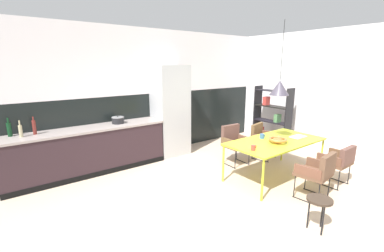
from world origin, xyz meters
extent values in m
plane|color=#C4AA8F|center=(0.00, 0.00, 0.00)|extent=(8.53, 8.53, 0.00)
cube|color=black|center=(0.00, 2.77, 0.72)|extent=(6.56, 0.12, 1.44)
cube|color=white|center=(0.00, 2.77, 2.16)|extent=(6.56, 0.12, 1.44)
cube|color=white|center=(3.22, 0.00, 1.44)|extent=(0.12, 5.66, 2.88)
cube|color=#2D1F24|center=(-1.64, 2.41, 0.43)|extent=(2.97, 0.60, 0.86)
cube|color=gray|center=(-1.64, 2.41, 0.88)|extent=(3.00, 0.63, 0.04)
cube|color=black|center=(-1.64, 2.10, 0.05)|extent=(2.97, 0.01, 0.10)
cube|color=#ADAFB2|center=(0.24, 2.41, 1.04)|extent=(0.76, 0.60, 2.08)
cube|color=gold|center=(1.06, 0.08, 0.71)|extent=(1.87, 0.96, 0.03)
cylinder|color=#C1CE30|center=(0.16, 0.52, 0.35)|extent=(0.04, 0.04, 0.69)
cylinder|color=gold|center=(1.96, 0.52, 0.35)|extent=(0.04, 0.04, 0.69)
cylinder|color=gold|center=(0.16, -0.36, 0.35)|extent=(0.04, 0.04, 0.69)
cylinder|color=#C6D12E|center=(1.96, -0.36, 0.35)|extent=(0.04, 0.04, 0.69)
cube|color=brown|center=(0.98, 0.98, 0.42)|extent=(0.50, 0.48, 0.06)
cube|color=brown|center=(0.99, 1.18, 0.64)|extent=(0.46, 0.10, 0.38)
cube|color=brown|center=(1.20, 0.97, 0.52)|extent=(0.07, 0.42, 0.14)
cube|color=brown|center=(0.76, 1.00, 0.52)|extent=(0.07, 0.42, 0.14)
cylinder|color=black|center=(1.17, 0.78, 0.19)|extent=(0.02, 0.02, 0.39)
cylinder|color=black|center=(0.77, 0.81, 0.19)|extent=(0.02, 0.02, 0.39)
cylinder|color=black|center=(1.19, 1.16, 0.19)|extent=(0.02, 0.02, 0.39)
cylinder|color=black|center=(0.79, 1.18, 0.19)|extent=(0.02, 0.02, 0.39)
cylinder|color=black|center=(1.18, 0.97, 0.01)|extent=(0.04, 0.41, 0.02)
cylinder|color=black|center=(0.78, 0.99, 0.01)|extent=(0.04, 0.41, 0.02)
cube|color=brown|center=(0.89, -0.76, 0.41)|extent=(0.53, 0.51, 0.06)
cube|color=brown|center=(0.91, -0.96, 0.61)|extent=(0.46, 0.13, 0.34)
cube|color=brown|center=(0.67, -0.79, 0.51)|extent=(0.09, 0.42, 0.14)
cube|color=brown|center=(1.11, -0.74, 0.51)|extent=(0.09, 0.42, 0.14)
cylinder|color=black|center=(0.67, -0.60, 0.19)|extent=(0.02, 0.02, 0.38)
cylinder|color=black|center=(1.07, -0.55, 0.19)|extent=(0.02, 0.02, 0.38)
cylinder|color=black|center=(0.71, -0.97, 0.19)|extent=(0.02, 0.02, 0.38)
cylinder|color=black|center=(1.11, -0.93, 0.19)|extent=(0.02, 0.02, 0.38)
cylinder|color=black|center=(0.69, -0.78, 0.01)|extent=(0.06, 0.41, 0.02)
cylinder|color=black|center=(1.09, -0.74, 0.01)|extent=(0.06, 0.41, 0.02)
cube|color=brown|center=(1.76, 0.85, 0.42)|extent=(0.58, 0.56, 0.06)
cube|color=brown|center=(1.71, 1.05, 0.61)|extent=(0.46, 0.19, 0.33)
cube|color=brown|center=(1.97, 0.91, 0.52)|extent=(0.15, 0.41, 0.14)
cube|color=brown|center=(1.55, 0.80, 0.52)|extent=(0.15, 0.41, 0.14)
cylinder|color=black|center=(2.00, 0.72, 0.19)|extent=(0.02, 0.02, 0.39)
cylinder|color=black|center=(1.61, 0.62, 0.19)|extent=(0.02, 0.02, 0.39)
cylinder|color=black|center=(1.91, 1.09, 0.19)|extent=(0.02, 0.02, 0.39)
cylinder|color=black|center=(1.52, 0.99, 0.19)|extent=(0.02, 0.02, 0.39)
cylinder|color=black|center=(1.95, 0.90, 0.01)|extent=(0.12, 0.41, 0.02)
cylinder|color=black|center=(1.56, 0.80, 0.01)|extent=(0.12, 0.41, 0.02)
cube|color=brown|center=(1.68, -0.72, 0.41)|extent=(0.49, 0.47, 0.06)
cube|color=brown|center=(1.68, -0.92, 0.59)|extent=(0.46, 0.09, 0.29)
cube|color=brown|center=(1.46, -0.73, 0.51)|extent=(0.06, 0.41, 0.14)
cube|color=brown|center=(1.90, -0.72, 0.51)|extent=(0.06, 0.41, 0.14)
cylinder|color=black|center=(1.47, -0.54, 0.19)|extent=(0.02, 0.02, 0.38)
cylinder|color=black|center=(1.87, -0.53, 0.19)|extent=(0.02, 0.02, 0.38)
cylinder|color=black|center=(1.48, -0.92, 0.19)|extent=(0.02, 0.02, 0.38)
cylinder|color=black|center=(1.88, -0.91, 0.19)|extent=(0.02, 0.02, 0.38)
cylinder|color=black|center=(1.48, -0.73, 0.01)|extent=(0.02, 0.41, 0.02)
cylinder|color=black|center=(1.88, -0.72, 0.01)|extent=(0.02, 0.41, 0.02)
cylinder|color=#B2662D|center=(0.97, -0.02, 0.76)|extent=(0.15, 0.15, 0.08)
torus|color=#AD6A31|center=(0.97, -0.02, 0.79)|extent=(0.33, 0.33, 0.05)
cube|color=white|center=(1.54, -0.03, 0.73)|extent=(0.16, 0.19, 0.01)
cube|color=white|center=(1.70, -0.03, 0.73)|extent=(0.16, 0.19, 0.01)
cube|color=#262628|center=(1.62, -0.03, 0.74)|extent=(0.01, 0.19, 0.00)
cylinder|color=#B23D33|center=(0.29, -0.03, 0.77)|extent=(0.07, 0.07, 0.09)
torus|color=#B23D33|center=(0.34, -0.03, 0.77)|extent=(0.06, 0.01, 0.06)
cylinder|color=#335B93|center=(0.97, 0.33, 0.77)|extent=(0.09, 0.09, 0.09)
torus|color=#335B93|center=(1.03, 0.33, 0.77)|extent=(0.06, 0.01, 0.06)
cylinder|color=black|center=(-1.01, 2.45, 0.97)|extent=(0.24, 0.24, 0.12)
cylinder|color=gray|center=(-1.01, 2.45, 1.03)|extent=(0.25, 0.25, 0.01)
sphere|color=black|center=(-1.01, 2.45, 1.05)|extent=(0.02, 0.02, 0.02)
cylinder|color=tan|center=(-2.71, 2.42, 1.01)|extent=(0.06, 0.06, 0.20)
cylinder|color=tan|center=(-2.71, 2.42, 1.15)|extent=(0.02, 0.02, 0.08)
cylinder|color=#0F3319|center=(-2.86, 2.58, 1.02)|extent=(0.07, 0.07, 0.24)
cylinder|color=#0F3319|center=(-2.86, 2.58, 1.18)|extent=(0.03, 0.03, 0.08)
cylinder|color=maroon|center=(-2.50, 2.48, 1.03)|extent=(0.06, 0.06, 0.25)
cylinder|color=maroon|center=(-2.50, 2.48, 1.19)|extent=(0.03, 0.03, 0.07)
cylinder|color=#382B21|center=(0.14, -1.26, 0.43)|extent=(0.31, 0.31, 0.03)
cylinder|color=black|center=(0.25, -1.26, 0.21)|extent=(0.02, 0.02, 0.42)
cylinder|color=black|center=(0.08, -1.17, 0.21)|extent=(0.02, 0.02, 0.42)
cylinder|color=black|center=(0.08, -1.36, 0.21)|extent=(0.02, 0.02, 0.42)
cube|color=black|center=(2.68, 1.85, 0.77)|extent=(0.30, 0.03, 1.54)
cube|color=black|center=(2.68, 0.89, 0.77)|extent=(0.30, 0.03, 1.54)
cube|color=black|center=(2.68, 1.37, 0.25)|extent=(0.30, 0.94, 0.02)
cube|color=#B73833|center=(2.68, 1.71, 0.35)|extent=(0.18, 0.10, 0.17)
cube|color=black|center=(2.68, 1.37, 0.65)|extent=(0.30, 0.94, 0.02)
cube|color=#4C7F4C|center=(2.68, 1.20, 0.76)|extent=(0.18, 0.10, 0.20)
cube|color=black|center=(2.68, 1.37, 1.04)|extent=(0.30, 0.94, 0.02)
cube|color=#B73833|center=(2.68, 1.58, 1.16)|extent=(0.18, 0.10, 0.21)
cube|color=black|center=(2.68, 1.37, 1.44)|extent=(0.30, 0.94, 0.02)
cylinder|color=black|center=(1.06, 0.09, 2.32)|extent=(0.01, 0.01, 1.01)
cone|color=#39343F|center=(1.06, 0.09, 1.69)|extent=(0.34, 0.34, 0.25)
camera|label=1|loc=(-2.95, -2.68, 2.10)|focal=24.39mm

